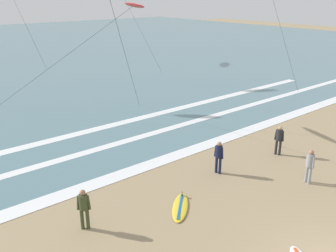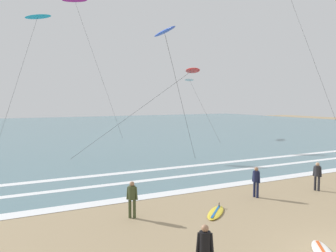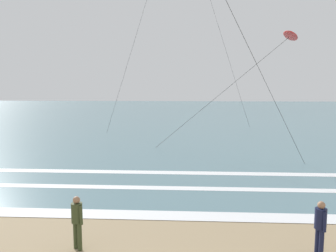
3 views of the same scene
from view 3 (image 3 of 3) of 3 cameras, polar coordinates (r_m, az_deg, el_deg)
The scene contains 7 objects.
ocean_surface at distance 56.76m, azimuth 4.98°, elevation 2.06°, with size 140.00×90.00×0.01m, color slate.
wave_foam_shoreline at distance 13.33m, azimuth 18.94°, elevation -14.45°, with size 47.95×0.90×0.01m, color white.
wave_foam_mid_break at distance 16.37m, azimuth 15.60°, elevation -10.29°, with size 51.36×0.58×0.01m, color white.
wave_foam_outer_break at distance 18.71m, azimuth 5.80°, elevation -7.90°, with size 45.20×0.70×0.01m, color white.
surfer_mid_group at distance 10.65m, azimuth 24.28°, elevation -14.78°, with size 0.32×0.52×1.60m.
surfer_left_far at distance 10.50m, azimuth -15.08°, elevation -14.71°, with size 0.46×0.37×1.60m.
kite_red_far_left at distance 19.15m, azimuth 19.77°, elevation 13.95°, with size 8.54×9.07×7.53m.
Camera 3 is at (-1.72, -2.16, 4.78)m, focal length 36.17 mm.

